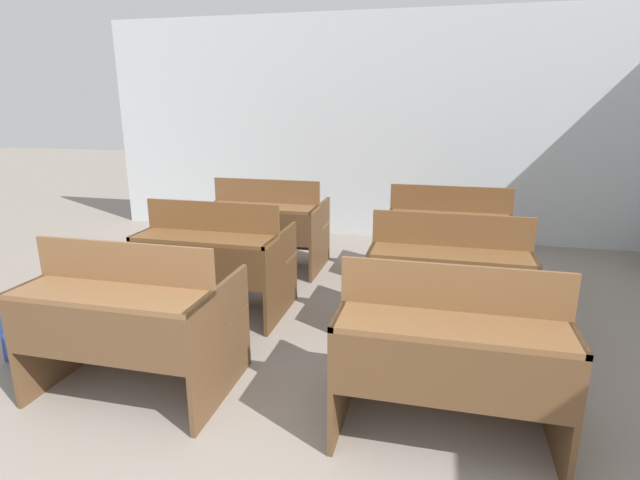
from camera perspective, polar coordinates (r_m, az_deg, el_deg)
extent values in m
cube|color=silver|center=(6.33, 5.85, 12.56)|extent=(6.93, 0.06, 2.71)
cube|color=brown|center=(3.53, -27.46, -8.49)|extent=(0.03, 0.79, 0.69)
cube|color=brown|center=(2.97, -11.21, -11.46)|extent=(0.03, 0.79, 0.69)
cube|color=brown|center=(2.92, -23.07, -5.77)|extent=(1.10, 0.34, 0.03)
cube|color=brown|center=(2.87, -24.58, -10.03)|extent=(1.05, 0.02, 0.31)
cube|color=brown|center=(3.00, -21.57, -2.38)|extent=(1.10, 0.02, 0.23)
cube|color=brown|center=(3.37, -17.99, -7.17)|extent=(1.10, 0.31, 0.03)
cube|color=brown|center=(3.48, -17.61, -11.28)|extent=(1.05, 0.04, 0.04)
cube|color=brown|center=(2.79, 2.95, -12.98)|extent=(0.03, 0.79, 0.69)
cube|color=brown|center=(2.83, 25.59, -14.24)|extent=(0.03, 0.79, 0.69)
cube|color=brown|center=(2.41, 14.86, -9.56)|extent=(1.10, 0.34, 0.03)
cube|color=brown|center=(2.35, 14.61, -14.98)|extent=(1.05, 0.02, 0.31)
cube|color=brown|center=(2.51, 15.03, -5.29)|extent=(1.10, 0.02, 0.23)
cube|color=brown|center=(2.93, 14.40, -10.33)|extent=(1.10, 0.31, 0.03)
cube|color=brown|center=(3.06, 14.05, -14.88)|extent=(1.05, 0.04, 0.04)
cube|color=#52351C|center=(4.42, -17.84, -2.74)|extent=(0.03, 0.79, 0.69)
cube|color=#52351C|center=(3.98, -4.45, -4.03)|extent=(0.03, 0.79, 0.69)
cube|color=brown|center=(3.88, -13.14, 0.23)|extent=(1.10, 0.34, 0.03)
cube|color=#52351C|center=(3.80, -14.05, -2.88)|extent=(1.05, 0.02, 0.31)
cube|color=brown|center=(3.99, -12.25, 2.65)|extent=(1.10, 0.02, 0.23)
cube|color=brown|center=(4.35, -10.25, -1.45)|extent=(1.10, 0.31, 0.03)
cube|color=#52351C|center=(4.44, -10.08, -4.79)|extent=(1.05, 0.04, 0.04)
cube|color=#53371E|center=(3.83, 6.22, -4.89)|extent=(0.03, 0.79, 0.69)
cube|color=#53371E|center=(3.86, 22.33, -5.88)|extent=(0.03, 0.79, 0.69)
cube|color=brown|center=(3.49, 14.67, -1.64)|extent=(1.10, 0.34, 0.03)
cube|color=#53371E|center=(3.39, 14.49, -5.18)|extent=(1.05, 0.02, 0.31)
cube|color=brown|center=(3.60, 14.79, 1.11)|extent=(1.10, 0.02, 0.23)
cube|color=brown|center=(4.00, 14.36, -3.23)|extent=(1.10, 0.31, 0.03)
cube|color=#53371E|center=(4.10, 14.11, -6.81)|extent=(1.05, 0.04, 0.04)
cube|color=brown|center=(5.40, -11.17, 0.99)|extent=(0.03, 0.79, 0.69)
cube|color=brown|center=(5.05, -0.02, 0.28)|extent=(0.03, 0.79, 0.69)
cube|color=brown|center=(4.92, -6.75, 3.74)|extent=(1.10, 0.34, 0.03)
cube|color=brown|center=(4.81, -7.33, 1.36)|extent=(1.05, 0.02, 0.31)
cube|color=brown|center=(5.04, -6.17, 5.58)|extent=(1.10, 0.02, 0.23)
cube|color=brown|center=(5.40, -4.97, 2.07)|extent=(1.10, 0.31, 0.03)
cube|color=brown|center=(5.47, -4.91, -0.68)|extent=(1.05, 0.04, 0.04)
cube|color=#52351D|center=(4.96, 8.12, -0.16)|extent=(0.03, 0.79, 0.69)
cube|color=#52351D|center=(4.98, 20.50, -0.95)|extent=(0.03, 0.79, 0.69)
cube|color=brown|center=(4.64, 14.60, 2.63)|extent=(1.10, 0.34, 0.03)
cube|color=#52351D|center=(4.53, 14.47, 0.08)|extent=(1.05, 0.02, 0.31)
cube|color=brown|center=(4.77, 14.70, 4.59)|extent=(1.10, 0.02, 0.23)
cube|color=brown|center=(5.15, 14.37, 0.97)|extent=(1.10, 0.31, 0.03)
cube|color=#52351D|center=(5.22, 14.17, -1.90)|extent=(1.05, 0.04, 0.04)
cube|color=navy|center=(3.91, -29.96, -8.88)|extent=(0.31, 0.23, 0.40)
cube|color=#2C4692|center=(3.86, -31.11, -10.54)|extent=(0.22, 0.02, 0.18)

